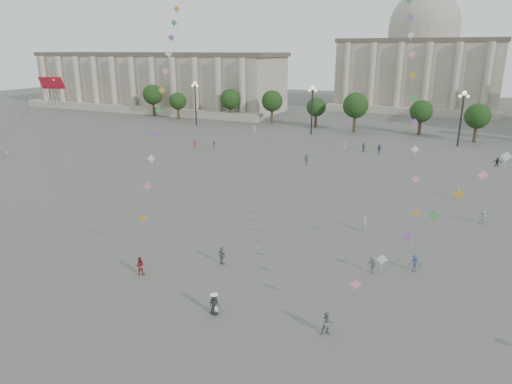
% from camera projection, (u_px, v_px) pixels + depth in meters
% --- Properties ---
extents(ground, '(360.00, 360.00, 0.00)m').
position_uv_depth(ground, '(201.00, 297.00, 34.76)').
color(ground, '#4E4C49').
rests_on(ground, ground).
extents(hall_west, '(84.00, 26.22, 17.20)m').
position_uv_depth(hall_west, '(156.00, 81.00, 143.84)').
color(hall_west, gray).
rests_on(hall_west, ground).
extents(hall_central, '(48.30, 34.30, 35.50)m').
position_uv_depth(hall_central, '(420.00, 62.00, 141.92)').
color(hall_central, gray).
rests_on(hall_central, ground).
extents(tree_row, '(137.12, 5.12, 8.00)m').
position_uv_depth(tree_row, '(389.00, 110.00, 100.40)').
color(tree_row, '#322619').
rests_on(tree_row, ground).
extents(lamp_post_far_west, '(2.00, 0.90, 10.65)m').
position_uv_depth(lamp_post_far_west, '(195.00, 95.00, 111.31)').
color(lamp_post_far_west, '#262628').
rests_on(lamp_post_far_west, ground).
extents(lamp_post_mid_west, '(2.00, 0.90, 10.65)m').
position_uv_depth(lamp_post_mid_west, '(312.00, 101.00, 99.05)').
color(lamp_post_mid_west, '#262628').
rests_on(lamp_post_mid_west, ground).
extents(lamp_post_mid_east, '(2.00, 0.90, 10.65)m').
position_uv_depth(lamp_post_mid_east, '(462.00, 108.00, 86.79)').
color(lamp_post_mid_east, '#262628').
rests_on(lamp_post_mid_east, ground).
extents(person_crowd_0, '(1.13, 0.68, 1.81)m').
position_uv_depth(person_crowd_0, '(379.00, 149.00, 82.00)').
color(person_crowd_0, '#394580').
rests_on(person_crowd_0, ground).
extents(person_crowd_1, '(0.95, 0.87, 1.59)m').
position_uv_depth(person_crowd_1, '(7.00, 153.00, 79.82)').
color(person_crowd_1, beige).
rests_on(person_crowd_1, ground).
extents(person_crowd_2, '(1.16, 1.24, 1.68)m').
position_uv_depth(person_crowd_2, '(195.00, 144.00, 86.67)').
color(person_crowd_2, maroon).
rests_on(person_crowd_2, ground).
extents(person_crowd_4, '(1.71, 1.52, 1.89)m').
position_uv_depth(person_crowd_4, '(344.00, 147.00, 83.73)').
color(person_crowd_4, silver).
rests_on(person_crowd_4, ground).
extents(person_crowd_6, '(1.16, 0.93, 1.57)m').
position_uv_depth(person_crowd_6, '(372.00, 264.00, 38.37)').
color(person_crowd_6, '#5C5B60').
rests_on(person_crowd_6, ground).
extents(person_crowd_7, '(1.46, 0.71, 1.51)m').
position_uv_depth(person_crowd_7, '(483.00, 217.00, 49.29)').
color(person_crowd_7, silver).
rests_on(person_crowd_7, ground).
extents(person_crowd_9, '(1.41, 0.57, 1.49)m').
position_uv_depth(person_crowd_9, '(497.00, 162.00, 73.32)').
color(person_crowd_9, '#222328').
rests_on(person_crowd_9, ground).
extents(person_crowd_10, '(0.67, 0.76, 1.75)m').
position_uv_depth(person_crowd_10, '(255.00, 129.00, 102.37)').
color(person_crowd_10, silver).
rests_on(person_crowd_10, ground).
extents(person_crowd_12, '(1.28, 1.43, 1.58)m').
position_uv_depth(person_crowd_12, '(364.00, 147.00, 84.39)').
color(person_crowd_12, slate).
rests_on(person_crowd_12, ground).
extents(person_crowd_13, '(0.63, 0.69, 1.58)m').
position_uv_depth(person_crowd_13, '(365.00, 224.00, 47.10)').
color(person_crowd_13, '#ADADA9').
rests_on(person_crowd_13, ground).
extents(person_crowd_16, '(1.14, 0.65, 1.83)m').
position_uv_depth(person_crowd_16, '(306.00, 160.00, 74.28)').
color(person_crowd_16, slate).
rests_on(person_crowd_16, ground).
extents(person_crowd_17, '(1.13, 1.27, 1.70)m').
position_uv_depth(person_crowd_17, '(214.00, 145.00, 85.44)').
color(person_crowd_17, maroon).
rests_on(person_crowd_17, ground).
extents(person_crowd_19, '(0.63, 0.98, 1.56)m').
position_uv_depth(person_crowd_19, '(457.00, 192.00, 57.95)').
color(person_crowd_19, silver).
rests_on(person_crowd_19, ground).
extents(tourist_3, '(1.06, 0.78, 1.68)m').
position_uv_depth(tourist_3, '(222.00, 255.00, 39.92)').
color(tourist_3, slate).
rests_on(tourist_3, ground).
extents(kite_flyer_0, '(0.97, 0.90, 1.59)m').
position_uv_depth(kite_flyer_0, '(140.00, 266.00, 38.10)').
color(kite_flyer_0, maroon).
rests_on(kite_flyer_0, ground).
extents(kite_flyer_1, '(1.05, 0.69, 1.53)m').
position_uv_depth(kite_flyer_1, '(415.00, 263.00, 38.63)').
color(kite_flyer_1, navy).
rests_on(kite_flyer_1, ground).
extents(kite_flyer_2, '(1.01, 0.94, 1.65)m').
position_uv_depth(kite_flyer_2, '(327.00, 324.00, 30.02)').
color(kite_flyer_2, slate).
rests_on(kite_flyer_2, ground).
extents(hat_person, '(0.81, 0.60, 1.69)m').
position_uv_depth(hat_person, '(214.00, 304.00, 32.34)').
color(hat_person, black).
rests_on(hat_person, ground).
extents(dragon_kite, '(4.36, 6.70, 19.60)m').
position_uv_depth(dragon_kite, '(51.00, 93.00, 38.81)').
color(dragon_kite, '#A91225').
rests_on(dragon_kite, ground).
extents(kite_train_west, '(20.07, 42.59, 62.70)m').
position_uv_depth(kite_train_west, '(179.00, 2.00, 55.43)').
color(kite_train_west, '#3F3F3F').
rests_on(kite_train_west, ground).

